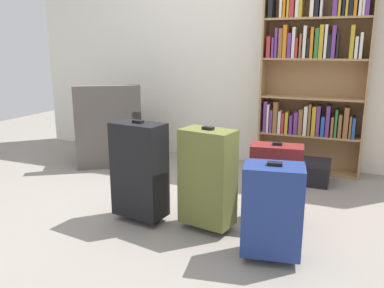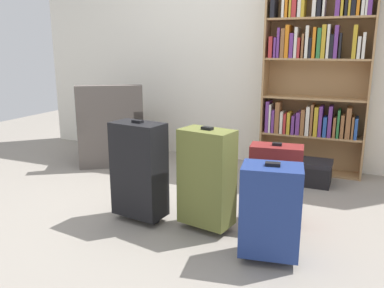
{
  "view_description": "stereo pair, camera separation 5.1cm",
  "coord_description": "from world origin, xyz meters",
  "px_view_note": "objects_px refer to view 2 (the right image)",
  "views": [
    {
      "loc": [
        1.38,
        -2.6,
        1.3
      ],
      "look_at": [
        0.22,
        0.2,
        0.55
      ],
      "focal_mm": 36.91,
      "sensor_mm": 36.0,
      "label": 1
    },
    {
      "loc": [
        1.42,
        -2.58,
        1.3
      ],
      "look_at": [
        0.22,
        0.2,
        0.55
      ],
      "focal_mm": 36.91,
      "sensor_mm": 36.0,
      "label": 2
    }
  ],
  "objects_px": {
    "armchair": "(112,134)",
    "storage_box": "(308,171)",
    "mug": "(155,166)",
    "suitcase_olive": "(207,177)",
    "suitcase_dark_red": "(275,182)",
    "suitcase_black": "(139,170)",
    "bookshelf": "(316,71)",
    "suitcase_navy_blue": "(270,210)"
  },
  "relations": [
    {
      "from": "armchair",
      "to": "storage_box",
      "type": "height_order",
      "value": "armchair"
    },
    {
      "from": "mug",
      "to": "storage_box",
      "type": "xyz_separation_m",
      "value": [
        1.56,
        0.22,
        0.08
      ]
    },
    {
      "from": "storage_box",
      "to": "suitcase_olive",
      "type": "distance_m",
      "value": 1.44
    },
    {
      "from": "suitcase_olive",
      "to": "suitcase_dark_red",
      "type": "xyz_separation_m",
      "value": [
        0.43,
        0.29,
        -0.07
      ]
    },
    {
      "from": "suitcase_black",
      "to": "suitcase_dark_red",
      "type": "xyz_separation_m",
      "value": [
        0.95,
        0.34,
        -0.08
      ]
    },
    {
      "from": "suitcase_black",
      "to": "suitcase_dark_red",
      "type": "distance_m",
      "value": 1.01
    },
    {
      "from": "bookshelf",
      "to": "suitcase_black",
      "type": "distance_m",
      "value": 2.15
    },
    {
      "from": "armchair",
      "to": "suitcase_navy_blue",
      "type": "relative_size",
      "value": 1.53
    },
    {
      "from": "mug",
      "to": "suitcase_olive",
      "type": "height_order",
      "value": "suitcase_olive"
    },
    {
      "from": "bookshelf",
      "to": "suitcase_dark_red",
      "type": "bearing_deg",
      "value": -92.91
    },
    {
      "from": "armchair",
      "to": "suitcase_navy_blue",
      "type": "xyz_separation_m",
      "value": [
        2.15,
        -1.46,
        0.01
      ]
    },
    {
      "from": "suitcase_olive",
      "to": "suitcase_dark_red",
      "type": "distance_m",
      "value": 0.52
    },
    {
      "from": "mug",
      "to": "suitcase_navy_blue",
      "type": "bearing_deg",
      "value": -41.01
    },
    {
      "from": "storage_box",
      "to": "suitcase_dark_red",
      "type": "height_order",
      "value": "suitcase_dark_red"
    },
    {
      "from": "storage_box",
      "to": "suitcase_black",
      "type": "height_order",
      "value": "suitcase_black"
    },
    {
      "from": "suitcase_olive",
      "to": "storage_box",
      "type": "bearing_deg",
      "value": 67.55
    },
    {
      "from": "bookshelf",
      "to": "suitcase_olive",
      "type": "distance_m",
      "value": 1.9
    },
    {
      "from": "bookshelf",
      "to": "suitcase_dark_red",
      "type": "height_order",
      "value": "bookshelf"
    },
    {
      "from": "storage_box",
      "to": "suitcase_navy_blue",
      "type": "distance_m",
      "value": 1.57
    },
    {
      "from": "bookshelf",
      "to": "suitcase_olive",
      "type": "height_order",
      "value": "bookshelf"
    },
    {
      "from": "mug",
      "to": "suitcase_navy_blue",
      "type": "distance_m",
      "value": 2.05
    },
    {
      "from": "armchair",
      "to": "suitcase_black",
      "type": "relative_size",
      "value": 1.24
    },
    {
      "from": "mug",
      "to": "suitcase_dark_red",
      "type": "xyz_separation_m",
      "value": [
        1.45,
        -0.8,
        0.28
      ]
    },
    {
      "from": "armchair",
      "to": "suitcase_olive",
      "type": "distance_m",
      "value": 2.04
    },
    {
      "from": "bookshelf",
      "to": "suitcase_olive",
      "type": "xyz_separation_m",
      "value": [
        -0.5,
        -1.71,
        -0.66
      ]
    },
    {
      "from": "suitcase_olive",
      "to": "armchair",
      "type": "bearing_deg",
      "value": 143.51
    },
    {
      "from": "suitcase_dark_red",
      "to": "armchair",
      "type": "bearing_deg",
      "value": 155.87
    },
    {
      "from": "mug",
      "to": "suitcase_dark_red",
      "type": "relative_size",
      "value": 0.19
    },
    {
      "from": "suitcase_navy_blue",
      "to": "storage_box",
      "type": "bearing_deg",
      "value": 88.92
    },
    {
      "from": "armchair",
      "to": "suitcase_olive",
      "type": "relative_size",
      "value": 1.27
    },
    {
      "from": "bookshelf",
      "to": "armchair",
      "type": "relative_size",
      "value": 2.01
    },
    {
      "from": "storage_box",
      "to": "suitcase_olive",
      "type": "xyz_separation_m",
      "value": [
        -0.54,
        -1.31,
        0.27
      ]
    },
    {
      "from": "armchair",
      "to": "suitcase_black",
      "type": "height_order",
      "value": "armchair"
    },
    {
      "from": "mug",
      "to": "storage_box",
      "type": "relative_size",
      "value": 0.27
    },
    {
      "from": "armchair",
      "to": "suitcase_navy_blue",
      "type": "distance_m",
      "value": 2.6
    },
    {
      "from": "armchair",
      "to": "storage_box",
      "type": "relative_size",
      "value": 2.18
    },
    {
      "from": "armchair",
      "to": "suitcase_dark_red",
      "type": "height_order",
      "value": "armchair"
    },
    {
      "from": "suitcase_black",
      "to": "suitcase_olive",
      "type": "relative_size",
      "value": 1.02
    },
    {
      "from": "mug",
      "to": "suitcase_navy_blue",
      "type": "height_order",
      "value": "suitcase_navy_blue"
    },
    {
      "from": "storage_box",
      "to": "suitcase_olive",
      "type": "relative_size",
      "value": 0.58
    },
    {
      "from": "suitcase_navy_blue",
      "to": "bookshelf",
      "type": "bearing_deg",
      "value": 90.3
    },
    {
      "from": "mug",
      "to": "suitcase_dark_red",
      "type": "height_order",
      "value": "suitcase_dark_red"
    }
  ]
}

